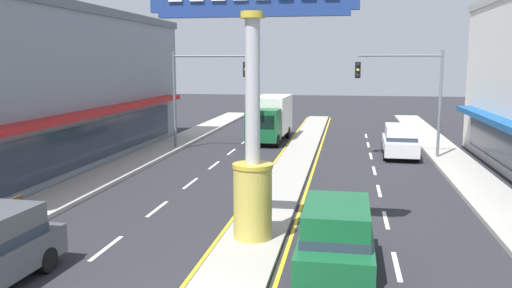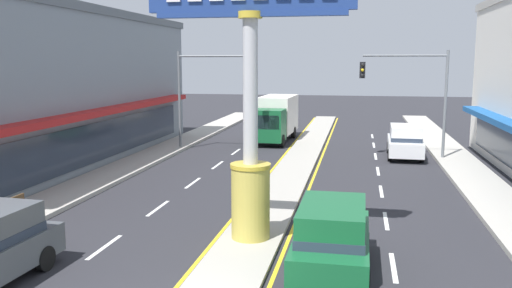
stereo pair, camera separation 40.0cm
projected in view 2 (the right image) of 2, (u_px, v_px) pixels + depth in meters
The scene contains 12 objects.
median_strip at pixel (295, 167), 28.19m from camera, with size 1.92×52.00×0.14m, color #A39E93.
sidewalk_left at pixel (126, 168), 27.87m from camera, with size 2.25×60.00×0.18m, color #ADA89E.
sidewalk_right at pixel (478, 182), 24.61m from camera, with size 2.25×60.00×0.18m, color #ADA89E.
lane_markings at pixel (292, 173), 26.88m from camera, with size 8.66×52.00×0.01m.
district_sign at pixel (250, 106), 16.01m from camera, with size 6.18×1.25×8.37m.
storefront_left at pixel (24, 87), 28.80m from camera, with size 10.40×25.76×8.41m.
traffic_light_left_side at pixel (206, 83), 33.18m from camera, with size 4.86×0.46×6.20m.
traffic_light_right_side at pixel (414, 85), 30.01m from camera, with size 4.86×0.46×6.20m.
box_truck_near_right_lane at pixel (276, 117), 37.66m from camera, with size 2.44×6.98×3.12m.
suv_far_right_lane at pixel (332, 237), 14.07m from camera, with size 2.00×4.62×1.90m.
suv_near_left_lane at pixel (405, 141), 31.11m from camera, with size 2.07×4.65×1.90m.
street_bench at pixel (6, 211), 17.81m from camera, with size 0.48×1.60×0.88m.
Camera 2 is at (3.20, -9.57, 5.57)m, focal length 37.46 mm.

